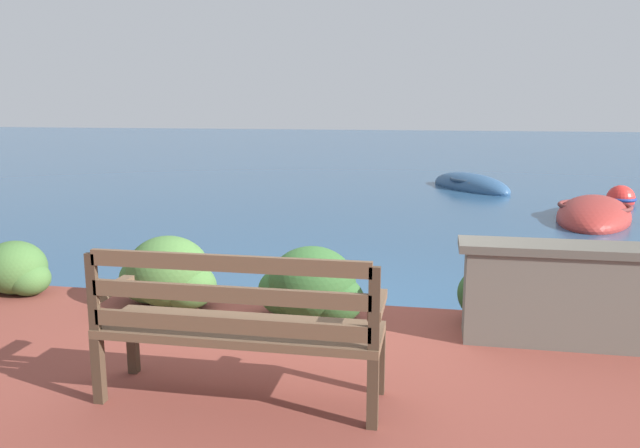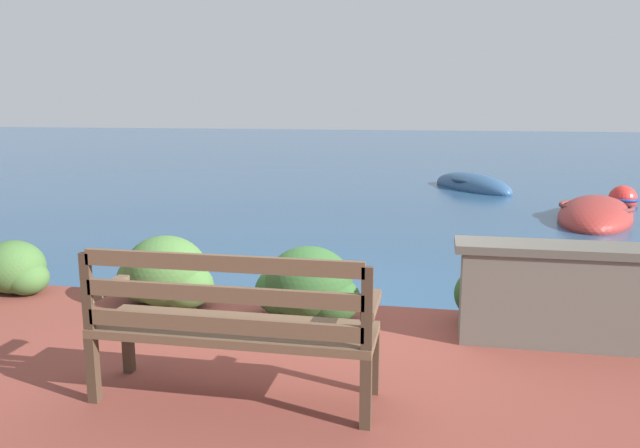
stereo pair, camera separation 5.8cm
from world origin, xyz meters
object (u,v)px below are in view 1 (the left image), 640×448
(park_bench, at_px, (237,323))
(rowboat_mid, at_px, (470,186))
(mooring_buoy, at_px, (621,199))
(rowboat_nearest, at_px, (594,216))

(park_bench, bearing_deg, rowboat_mid, 84.05)
(mooring_buoy, bearing_deg, park_bench, -115.72)
(rowboat_nearest, relative_size, rowboat_mid, 1.17)
(park_bench, distance_m, rowboat_nearest, 8.72)
(mooring_buoy, bearing_deg, rowboat_mid, 149.21)
(park_bench, height_order, mooring_buoy, park_bench)
(rowboat_mid, bearing_deg, mooring_buoy, 25.47)
(park_bench, xyz_separation_m, rowboat_mid, (1.89, 11.36, -0.65))
(rowboat_mid, height_order, mooring_buoy, mooring_buoy)
(rowboat_nearest, xyz_separation_m, rowboat_mid, (-1.87, 3.52, -0.00))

